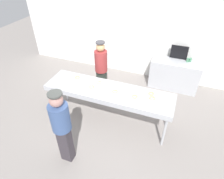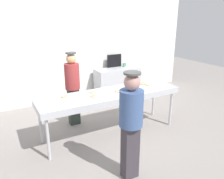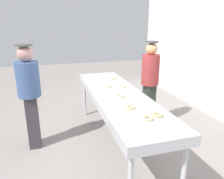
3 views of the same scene
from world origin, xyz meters
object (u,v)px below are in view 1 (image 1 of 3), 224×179
Objects in this scene: fryer_conveyor at (108,92)px; plain_donut_1 at (99,82)px; paper_cup_0 at (188,60)px; plain_donut_6 at (135,96)px; plain_donut_2 at (151,94)px; plain_donut_0 at (77,77)px; plain_donut_5 at (115,91)px; plain_donut_3 at (152,98)px; plain_donut_4 at (92,87)px; paper_cup_1 at (190,60)px; worker_baker at (101,68)px; customer_waiting at (62,125)px; prep_counter at (174,75)px; menu_display at (179,52)px.

plain_donut_1 is at bearing 149.56° from fryer_conveyor.
paper_cup_0 is (1.93, 1.94, -0.01)m from plain_donut_1.
plain_donut_6 reaches higher than fryer_conveyor.
plain_donut_2 is at bearing -108.93° from paper_cup_0.
plain_donut_0 is 1.00× the size of plain_donut_5.
plain_donut_4 is (-1.41, -0.08, 0.00)m from plain_donut_3.
paper_cup_1 is (1.68, 2.16, 0.08)m from fryer_conveyor.
worker_baker is at bearing 122.80° from fryer_conveyor.
plain_donut_1 is 0.08× the size of worker_baker.
fryer_conveyor is at bearing 175.23° from plain_donut_5.
customer_waiting is at bearing 111.06° from worker_baker.
paper_cup_0 is at bearing 55.95° from plain_donut_5.
fryer_conveyor is 1.01m from plain_donut_3.
plain_donut_4 is 0.09× the size of prep_counter.
plain_donut_2 is 1.00× the size of plain_donut_6.
plain_donut_5 is 2.40m from prep_counter.
worker_baker is at bearing 81.58° from customer_waiting.
plain_donut_4 is 2.74m from prep_counter.
plain_donut_3 reaches higher than prep_counter.
plain_donut_6 is (0.95, -0.22, 0.00)m from plain_donut_1.
worker_baker is (-0.13, 0.86, 0.01)m from plain_donut_4.
plain_donut_5 reaches higher than prep_counter.
plain_donut_3 is 1.00× the size of plain_donut_6.
plain_donut_2 is 1.00× the size of plain_donut_3.
plain_donut_3 is at bearing -98.57° from menu_display.
plain_donut_6 is (1.03, 0.00, 0.00)m from plain_donut_4.
menu_display is at bearing 51.25° from plain_donut_1.
menu_display is at bearing 79.40° from plain_donut_2.
fryer_conveyor is 27.80× the size of paper_cup_0.
plain_donut_4 is 0.27× the size of menu_display.
plain_donut_0 is at bearing 171.64° from plain_donut_6.
prep_counter is at bearing -130.29° from worker_baker.
plain_donut_1 and plain_donut_4 have the same top height.
paper_cup_1 is (2.59, 1.97, -0.01)m from plain_donut_0.
menu_display is at bearing 52.01° from customer_waiting.
paper_cup_1 reaches higher than plain_donut_1.
menu_display reaches higher than plain_donut_0.
plain_donut_5 is 0.08× the size of worker_baker.
prep_counter is at bearing 60.16° from plain_donut_5.
paper_cup_1 is at bearing 22.78° from prep_counter.
customer_waiting is 4.00m from paper_cup_0.
plain_donut_2 is 0.27× the size of menu_display.
plain_donut_3 is 2.06m from prep_counter.
worker_baker reaches higher than paper_cup_1.
plain_donut_2 is (0.95, 0.19, 0.08)m from fryer_conveyor.
plain_donut_2 is at bearing -101.85° from prep_counter.
plain_donut_3 is at bearing 12.13° from plain_donut_6.
plain_donut_2 is at bearing 174.06° from worker_baker.
customer_waiting is 4.07m from paper_cup_1.
worker_baker is 1.19× the size of prep_counter.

